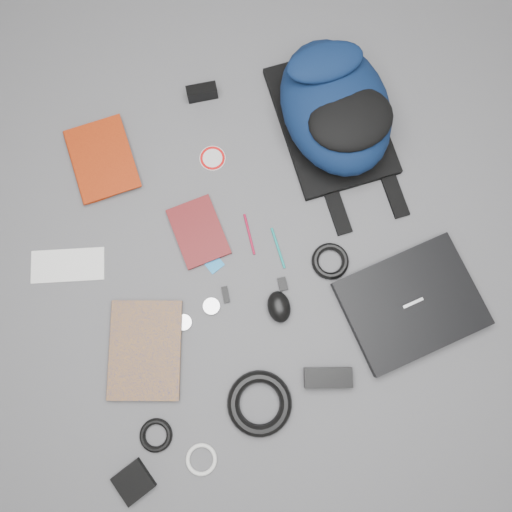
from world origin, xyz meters
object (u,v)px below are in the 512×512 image
object	(u,v)px
comic_book	(109,350)
compact_camera	(202,92)
power_brick	(328,378)
laptop	(411,304)
mouse	(279,307)
pouch	(134,482)
backpack	(335,107)
textbook_red	(73,169)
dvd_case	(199,232)

from	to	relation	value
comic_book	compact_camera	distance (m)	0.83
comic_book	power_brick	distance (m)	0.63
laptop	mouse	distance (m)	0.39
laptop	pouch	bearing A→B (deg)	-171.94
backpack	pouch	xyz separation A→B (m)	(-0.91, -0.79, -0.09)
backpack	mouse	world-z (taller)	backpack
pouch	comic_book	bearing A→B (deg)	82.87
mouse	pouch	xyz separation A→B (m)	(-0.55, -0.31, -0.01)
backpack	laptop	bearing A→B (deg)	-86.12
textbook_red	mouse	size ratio (longest dim) A/B	2.67
backpack	dvd_case	xyz separation A→B (m)	(-0.51, -0.19, -0.09)
pouch	power_brick	bearing A→B (deg)	6.56
textbook_red	mouse	bearing A→B (deg)	-52.86
backpack	power_brick	bearing A→B (deg)	-108.99
dvd_case	power_brick	world-z (taller)	power_brick
comic_book	backpack	bearing A→B (deg)	47.28
backpack	power_brick	xyz separation A→B (m)	(-0.31, -0.72, -0.09)
mouse	textbook_red	bearing A→B (deg)	133.84
textbook_red	comic_book	world-z (taller)	textbook_red
pouch	dvd_case	bearing A→B (deg)	56.32
comic_book	mouse	distance (m)	0.50
textbook_red	power_brick	bearing A→B (deg)	-57.98
compact_camera	comic_book	bearing A→B (deg)	-119.12
backpack	mouse	bearing A→B (deg)	-122.83
power_brick	comic_book	bearing A→B (deg)	172.14
textbook_red	compact_camera	distance (m)	0.47
comic_book	power_brick	world-z (taller)	power_brick
textbook_red	pouch	distance (m)	0.93
mouse	comic_book	bearing A→B (deg)	-178.08
laptop	power_brick	bearing A→B (deg)	-163.42
comic_book	mouse	xyz separation A→B (m)	(0.50, -0.06, 0.01)
backpack	dvd_case	world-z (taller)	backpack
comic_book	pouch	distance (m)	0.37
laptop	pouch	xyz separation A→B (m)	(-0.91, -0.18, -0.01)
mouse	power_brick	distance (m)	0.24
backpack	compact_camera	size ratio (longest dim) A/B	5.18
dvd_case	backpack	bearing A→B (deg)	19.30
laptop	compact_camera	bearing A→B (deg)	109.35
dvd_case	power_brick	size ratio (longest dim) A/B	1.45
compact_camera	pouch	xyz separation A→B (m)	(-0.56, -1.02, -0.01)
dvd_case	compact_camera	bearing A→B (deg)	67.65
backpack	textbook_red	world-z (taller)	backpack
backpack	mouse	distance (m)	0.61
dvd_case	compact_camera	xyz separation A→B (m)	(0.16, 0.42, 0.02)
textbook_red	backpack	bearing A→B (deg)	-7.52
mouse	power_brick	bearing A→B (deg)	-67.52
textbook_red	pouch	world-z (taller)	textbook_red
backpack	pouch	size ratio (longest dim) A/B	5.45
compact_camera	power_brick	xyz separation A→B (m)	(0.04, -0.95, -0.01)
textbook_red	comic_book	xyz separation A→B (m)	(-0.06, -0.56, -0.00)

